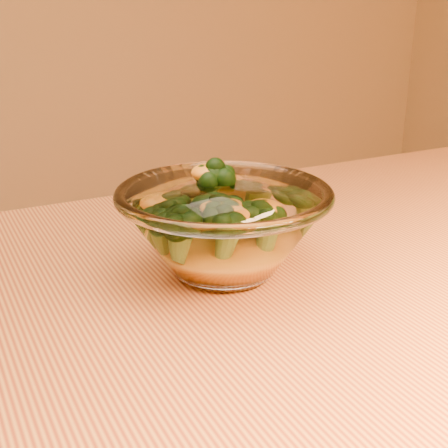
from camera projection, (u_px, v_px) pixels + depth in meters
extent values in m
cube|color=#CB8B3D|center=(273.00, 353.00, 0.51)|extent=(1.20, 0.80, 0.04)
cylinder|color=brown|center=(422.00, 366.00, 1.15)|extent=(0.06, 0.06, 0.71)
ellipsoid|color=white|center=(224.00, 267.00, 0.60)|extent=(0.09, 0.09, 0.02)
torus|color=white|center=(224.00, 194.00, 0.57)|extent=(0.20, 0.20, 0.01)
ellipsoid|color=orange|center=(224.00, 247.00, 0.59)|extent=(0.11, 0.11, 0.03)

